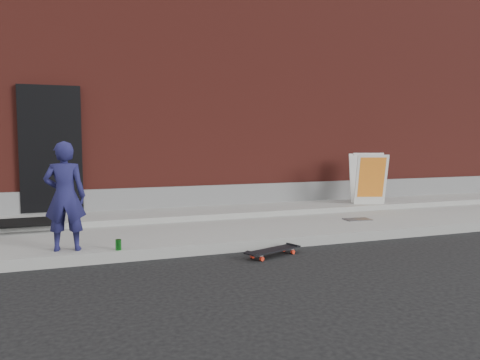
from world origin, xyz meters
name	(u,v)px	position (x,y,z in m)	size (l,w,h in m)	color
ground	(245,252)	(0.00, 0.00, 0.00)	(80.00, 80.00, 0.00)	black
sidewalk	(215,228)	(0.00, 1.50, 0.07)	(20.00, 3.00, 0.15)	gray
apron	(201,213)	(0.00, 2.40, 0.20)	(20.00, 1.20, 0.10)	gray
building	(157,106)	(0.00, 6.99, 2.50)	(20.00, 8.10, 5.00)	#5C1F19
child	(65,196)	(-2.35, 0.28, 0.85)	(0.51, 0.34, 1.40)	#1A1948
skateboard	(273,250)	(0.27, -0.36, 0.08)	(0.86, 0.49, 0.09)	red
pizza_sign	(368,178)	(3.48, 2.09, 0.77)	(0.83, 0.90, 1.05)	silver
soda_can	(118,245)	(-1.72, 0.07, 0.22)	(0.07, 0.07, 0.14)	#198122
doormat	(31,222)	(-2.90, 2.00, 0.26)	(0.98, 0.80, 0.03)	black
utility_plate	(357,219)	(2.49, 0.97, 0.16)	(0.46, 0.29, 0.01)	#4F4F54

